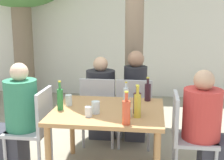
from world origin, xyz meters
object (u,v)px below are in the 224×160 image
at_px(person_seated_3, 136,101).
at_px(wine_bottle_2, 148,92).
at_px(dining_table_front, 108,117).
at_px(person_seated_0, 15,122).
at_px(patio_chair_1, 186,132).
at_px(person_seated_2, 102,102).
at_px(patio_chair_0, 35,125).
at_px(drinking_glass_0, 96,107).
at_px(patio_chair_2, 99,107).
at_px(drinking_glass_3, 88,112).
at_px(person_seated_1, 210,132).
at_px(oil_cruet_4, 137,105).
at_px(soda_bottle_1, 126,112).
at_px(drinking_glass_1, 128,113).
at_px(wine_bottle_0, 137,102).
at_px(patio_chair_3, 134,108).
at_px(water_bottle_5, 126,95).
at_px(drinking_glass_2, 69,100).
at_px(green_bottle_3, 60,99).

distance_m(person_seated_3, wine_bottle_2, 0.67).
relative_size(dining_table_front, person_seated_0, 0.95).
relative_size(patio_chair_1, person_seated_2, 0.79).
relative_size(patio_chair_0, person_seated_3, 0.74).
bearing_deg(drinking_glass_0, patio_chair_0, 168.18).
distance_m(patio_chair_2, drinking_glass_3, 1.02).
xyz_separation_m(person_seated_1, drinking_glass_3, (-1.20, -0.25, 0.25)).
height_order(person_seated_0, person_seated_1, person_seated_0).
height_order(oil_cruet_4, drinking_glass_3, oil_cruet_4).
height_order(patio_chair_2, drinking_glass_3, patio_chair_2).
height_order(soda_bottle_1, oil_cruet_4, oil_cruet_4).
relative_size(person_seated_3, drinking_glass_1, 14.53).
xyz_separation_m(dining_table_front, person_seated_0, (-1.04, -0.00, -0.11)).
relative_size(dining_table_front, wine_bottle_0, 3.92).
bearing_deg(drinking_glass_1, oil_cruet_4, -0.47).
relative_size(dining_table_front, patio_chair_0, 1.25).
xyz_separation_m(dining_table_front, patio_chair_1, (0.81, 0.00, -0.12)).
distance_m(patio_chair_3, water_bottle_5, 0.54).
distance_m(water_bottle_5, drinking_glass_3, 0.62).
relative_size(person_seated_1, person_seated_3, 0.94).
height_order(person_seated_2, drinking_glass_3, person_seated_2).
xyz_separation_m(patio_chair_3, oil_cruet_4, (0.09, -0.94, 0.33)).
distance_m(water_bottle_5, drinking_glass_0, 0.51).
xyz_separation_m(patio_chair_0, patio_chair_3, (1.04, 0.73, 0.00)).
relative_size(patio_chair_2, drinking_glass_1, 10.70).
xyz_separation_m(person_seated_1, soda_bottle_1, (-0.81, -0.41, 0.32)).
relative_size(person_seated_1, drinking_glass_2, 9.89).
xyz_separation_m(person_seated_1, drinking_glass_0, (-1.14, -0.15, 0.26)).
distance_m(soda_bottle_1, drinking_glass_0, 0.43).
bearing_deg(wine_bottle_2, wine_bottle_0, -101.22).
xyz_separation_m(wine_bottle_2, drinking_glass_1, (-0.18, -0.59, -0.06)).
xyz_separation_m(patio_chair_3, soda_bottle_1, (-0.00, -1.14, 0.33)).
relative_size(patio_chair_1, patio_chair_3, 1.00).
distance_m(person_seated_3, water_bottle_5, 0.74).
height_order(wine_bottle_0, water_bottle_5, wine_bottle_0).
relative_size(person_seated_3, wine_bottle_2, 4.52).
bearing_deg(person_seated_2, water_bottle_5, 119.80).
xyz_separation_m(person_seated_0, water_bottle_5, (1.20, 0.28, 0.28)).
bearing_deg(drinking_glass_0, water_bottle_5, 58.26).
relative_size(person_seated_0, person_seated_3, 0.97).
bearing_deg(drinking_glass_0, person_seated_3, 73.33).
relative_size(patio_chair_0, person_seated_2, 0.79).
height_order(person_seated_0, drinking_glass_1, person_seated_0).
distance_m(patio_chair_3, wine_bottle_0, 0.88).
relative_size(patio_chair_1, drinking_glass_0, 7.27).
bearing_deg(patio_chair_2, drinking_glass_0, 98.13).
bearing_deg(drinking_glass_2, patio_chair_1, -3.93).
height_order(person_seated_2, drinking_glass_2, person_seated_2).
distance_m(dining_table_front, green_bottle_3, 0.54).
bearing_deg(person_seated_1, person_seated_3, 39.98).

